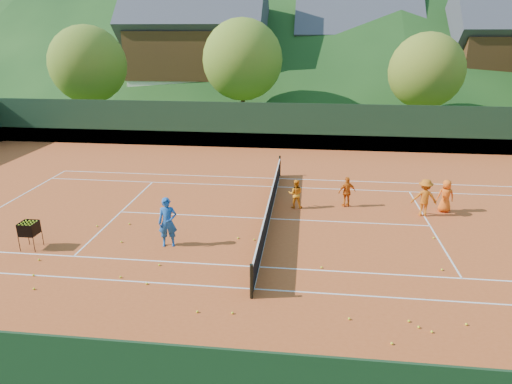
# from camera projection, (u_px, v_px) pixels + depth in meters

# --- Properties ---
(ground) EXTENTS (400.00, 400.00, 0.00)m
(ground) POSITION_uv_depth(u_px,v_px,m) (270.00, 219.00, 18.81)
(ground) COLOR #2B4C17
(ground) RESTS_ON ground
(clay_court) EXTENTS (40.00, 24.00, 0.02)m
(clay_court) POSITION_uv_depth(u_px,v_px,m) (270.00, 219.00, 18.81)
(clay_court) COLOR #B0471C
(clay_court) RESTS_ON ground
(coach) EXTENTS (0.74, 0.57, 1.82)m
(coach) POSITION_uv_depth(u_px,v_px,m) (168.00, 222.00, 16.15)
(coach) COLOR #1953A7
(coach) RESTS_ON clay_court
(student_a) EXTENTS (0.62, 0.48, 1.28)m
(student_a) POSITION_uv_depth(u_px,v_px,m) (296.00, 194.00, 19.79)
(student_a) COLOR orange
(student_a) RESTS_ON clay_court
(student_b) EXTENTS (0.86, 0.59, 1.35)m
(student_b) POSITION_uv_depth(u_px,v_px,m) (347.00, 192.00, 19.92)
(student_b) COLOR orange
(student_b) RESTS_ON clay_court
(student_c) EXTENTS (0.69, 0.45, 1.42)m
(student_c) POSITION_uv_depth(u_px,v_px,m) (446.00, 196.00, 19.32)
(student_c) COLOR orange
(student_c) RESTS_ON clay_court
(student_d) EXTENTS (1.06, 0.66, 1.59)m
(student_d) POSITION_uv_depth(u_px,v_px,m) (424.00, 198.00, 18.88)
(student_d) COLOR #CC6012
(student_d) RESTS_ON clay_court
(tennis_ball_0) EXTENTS (0.07, 0.07, 0.07)m
(tennis_ball_0) POSITION_uv_depth(u_px,v_px,m) (121.00, 242.00, 16.65)
(tennis_ball_0) COLOR yellow
(tennis_ball_0) RESTS_ON clay_court
(tennis_ball_1) EXTENTS (0.07, 0.07, 0.07)m
(tennis_ball_1) POSITION_uv_depth(u_px,v_px,m) (409.00, 321.00, 12.10)
(tennis_ball_1) COLOR yellow
(tennis_ball_1) RESTS_ON clay_court
(tennis_ball_3) EXTENTS (0.07, 0.07, 0.07)m
(tennis_ball_3) POSITION_uv_depth(u_px,v_px,m) (129.00, 224.00, 18.22)
(tennis_ball_3) COLOR yellow
(tennis_ball_3) RESTS_ON clay_court
(tennis_ball_4) EXTENTS (0.07, 0.07, 0.07)m
(tennis_ball_4) POSITION_uv_depth(u_px,v_px,m) (159.00, 265.00, 15.01)
(tennis_ball_4) COLOR yellow
(tennis_ball_4) RESTS_ON clay_court
(tennis_ball_5) EXTENTS (0.07, 0.07, 0.07)m
(tennis_ball_5) POSITION_uv_depth(u_px,v_px,m) (238.00, 238.00, 16.96)
(tennis_ball_5) COLOR yellow
(tennis_ball_5) RESTS_ON clay_court
(tennis_ball_6) EXTENTS (0.07, 0.07, 0.07)m
(tennis_ball_6) POSITION_uv_depth(u_px,v_px,m) (466.00, 324.00, 11.96)
(tennis_ball_6) COLOR yellow
(tennis_ball_6) RESTS_ON clay_court
(tennis_ball_7) EXTENTS (0.07, 0.07, 0.07)m
(tennis_ball_7) POSITION_uv_depth(u_px,v_px,m) (442.00, 270.00, 14.71)
(tennis_ball_7) COLOR yellow
(tennis_ball_7) RESTS_ON clay_court
(tennis_ball_8) EXTENTS (0.07, 0.07, 0.07)m
(tennis_ball_8) POSITION_uv_depth(u_px,v_px,m) (39.00, 260.00, 15.35)
(tennis_ball_8) COLOR yellow
(tennis_ball_8) RESTS_ON clay_court
(tennis_ball_9) EXTENTS (0.07, 0.07, 0.07)m
(tennis_ball_9) POSITION_uv_depth(u_px,v_px,m) (349.00, 319.00, 12.19)
(tennis_ball_9) COLOR yellow
(tennis_ball_9) RESTS_ON clay_court
(tennis_ball_10) EXTENTS (0.07, 0.07, 0.07)m
(tennis_ball_10) POSITION_uv_depth(u_px,v_px,m) (434.00, 238.00, 16.98)
(tennis_ball_10) COLOR yellow
(tennis_ball_10) RESTS_ON clay_court
(tennis_ball_11) EXTENTS (0.07, 0.07, 0.07)m
(tennis_ball_11) POSITION_uv_depth(u_px,v_px,m) (392.00, 343.00, 11.23)
(tennis_ball_11) COLOR yellow
(tennis_ball_11) RESTS_ON clay_court
(tennis_ball_12) EXTENTS (0.07, 0.07, 0.07)m
(tennis_ball_12) POSITION_uv_depth(u_px,v_px,m) (121.00, 277.00, 14.26)
(tennis_ball_12) COLOR yellow
(tennis_ball_12) RESTS_ON clay_court
(tennis_ball_13) EXTENTS (0.07, 0.07, 0.07)m
(tennis_ball_13) POSITION_uv_depth(u_px,v_px,m) (419.00, 327.00, 11.85)
(tennis_ball_13) COLOR yellow
(tennis_ball_13) RESTS_ON clay_court
(tennis_ball_14) EXTENTS (0.07, 0.07, 0.07)m
(tennis_ball_14) POSITION_uv_depth(u_px,v_px,m) (322.00, 267.00, 14.85)
(tennis_ball_14) COLOR yellow
(tennis_ball_14) RESTS_ON clay_court
(tennis_ball_15) EXTENTS (0.07, 0.07, 0.07)m
(tennis_ball_15) POSITION_uv_depth(u_px,v_px,m) (197.00, 312.00, 12.50)
(tennis_ball_15) COLOR yellow
(tennis_ball_15) RESTS_ON clay_court
(tennis_ball_16) EXTENTS (0.07, 0.07, 0.07)m
(tennis_ball_16) POSITION_uv_depth(u_px,v_px,m) (34.00, 289.00, 13.62)
(tennis_ball_16) COLOR yellow
(tennis_ball_16) RESTS_ON clay_court
(tennis_ball_17) EXTENTS (0.07, 0.07, 0.07)m
(tennis_ball_17) POSITION_uv_depth(u_px,v_px,m) (97.00, 226.00, 18.01)
(tennis_ball_17) COLOR yellow
(tennis_ball_17) RESTS_ON clay_court
(tennis_ball_18) EXTENTS (0.07, 0.07, 0.07)m
(tennis_ball_18) POSITION_uv_depth(u_px,v_px,m) (254.00, 240.00, 16.84)
(tennis_ball_18) COLOR yellow
(tennis_ball_18) RESTS_ON clay_court
(tennis_ball_19) EXTENTS (0.07, 0.07, 0.07)m
(tennis_ball_19) POSITION_uv_depth(u_px,v_px,m) (147.00, 283.00, 13.90)
(tennis_ball_19) COLOR yellow
(tennis_ball_19) RESTS_ON clay_court
(tennis_ball_20) EXTENTS (0.07, 0.07, 0.07)m
(tennis_ball_20) POSITION_uv_depth(u_px,v_px,m) (232.00, 313.00, 12.44)
(tennis_ball_20) COLOR yellow
(tennis_ball_20) RESTS_ON clay_court
(tennis_ball_23) EXTENTS (0.07, 0.07, 0.07)m
(tennis_ball_23) POSITION_uv_depth(u_px,v_px,m) (33.00, 275.00, 14.38)
(tennis_ball_23) COLOR yellow
(tennis_ball_23) RESTS_ON clay_court
(tennis_ball_25) EXTENTS (0.07, 0.07, 0.07)m
(tennis_ball_25) POSITION_uv_depth(u_px,v_px,m) (432.00, 332.00, 11.66)
(tennis_ball_25) COLOR yellow
(tennis_ball_25) RESTS_ON clay_court
(court_lines) EXTENTS (23.83, 11.03, 0.00)m
(court_lines) POSITION_uv_depth(u_px,v_px,m) (270.00, 219.00, 18.80)
(court_lines) COLOR silver
(court_lines) RESTS_ON clay_court
(tennis_net) EXTENTS (0.10, 12.07, 1.10)m
(tennis_net) POSITION_uv_depth(u_px,v_px,m) (270.00, 207.00, 18.64)
(tennis_net) COLOR black
(tennis_net) RESTS_ON clay_court
(perimeter_fence) EXTENTS (40.40, 24.24, 3.00)m
(perimeter_fence) POSITION_uv_depth(u_px,v_px,m) (270.00, 190.00, 18.39)
(perimeter_fence) COLOR black
(perimeter_fence) RESTS_ON clay_court
(ball_hopper) EXTENTS (0.57, 0.57, 1.00)m
(ball_hopper) POSITION_uv_depth(u_px,v_px,m) (29.00, 229.00, 16.00)
(ball_hopper) COLOR black
(ball_hopper) RESTS_ON clay_court
(chalet_left) EXTENTS (13.80, 9.93, 12.92)m
(chalet_left) POSITION_uv_depth(u_px,v_px,m) (198.00, 49.00, 46.13)
(chalet_left) COLOR beige
(chalet_left) RESTS_ON ground
(chalet_mid) EXTENTS (12.65, 8.82, 11.45)m
(chalet_mid) POSITION_uv_depth(u_px,v_px,m) (355.00, 55.00, 48.35)
(chalet_mid) COLOR beige
(chalet_mid) RESTS_ON ground
(chalet_right) EXTENTS (11.50, 8.82, 11.91)m
(chalet_right) POSITION_uv_depth(u_px,v_px,m) (509.00, 55.00, 42.98)
(chalet_right) COLOR beige
(chalet_right) RESTS_ON ground
(tree_a) EXTENTS (6.00, 6.00, 7.88)m
(tree_a) POSITION_uv_depth(u_px,v_px,m) (88.00, 65.00, 35.81)
(tree_a) COLOR #412B1A
(tree_a) RESTS_ON ground
(tree_b) EXTENTS (6.40, 6.40, 8.40)m
(tree_b) POSITION_uv_depth(u_px,v_px,m) (242.00, 60.00, 36.26)
(tree_b) COLOR #3C2418
(tree_b) RESTS_ON ground
(tree_c) EXTENTS (5.60, 5.60, 7.35)m
(tree_c) POSITION_uv_depth(u_px,v_px,m) (426.00, 71.00, 34.00)
(tree_c) COLOR #3E2618
(tree_c) RESTS_ON ground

